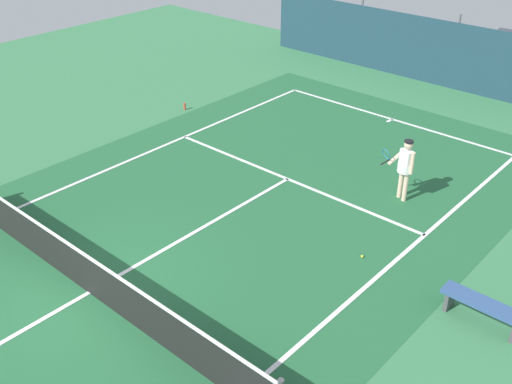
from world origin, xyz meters
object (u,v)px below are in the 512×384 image
Objects in this scene: tennis_ball_near_player at (362,256)px; tennis_net at (86,273)px; water_bottle at (185,106)px; tennis_player at (405,165)px; parked_car at (508,58)px; courtside_bench at (483,307)px.

tennis_net is at bearing -126.63° from tennis_ball_near_player.
tennis_ball_near_player is 0.28× the size of water_bottle.
water_bottle is at bearing 21.51° from tennis_player.
tennis_net is at bearing 93.63° from tennis_player.
tennis_ball_near_player is at bearing 94.84° from parked_car.
tennis_net is 153.33× the size of tennis_ball_near_player.
tennis_ball_near_player is at bearing 127.37° from tennis_player.
tennis_ball_near_player is (0.66, -2.83, -0.93)m from tennis_player.
tennis_ball_near_player is 2.85m from courtside_bench.
tennis_ball_near_player is at bearing 174.52° from courtside_bench.
water_bottle is at bearing 163.80° from courtside_bench.
water_bottle is (-8.60, 0.41, -0.84)m from tennis_player.
courtside_bench is (5.10, -13.82, -0.46)m from parked_car.
courtside_bench is at bearing 105.55° from parked_car.
parked_car is at bearing 86.22° from tennis_net.
courtside_bench is at bearing -5.48° from tennis_ball_near_player.
tennis_ball_near_player is at bearing -19.28° from water_bottle.
tennis_ball_near_player is 0.04× the size of courtside_bench.
tennis_player is 1.03× the size of courtside_bench.
water_bottle is (-12.08, 3.51, -0.25)m from courtside_bench.
water_bottle is at bearing 126.03° from tennis_net.
tennis_player reaches higher than tennis_net.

